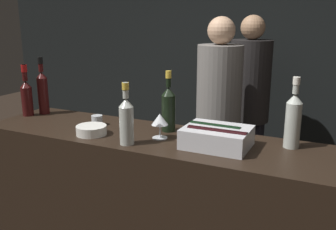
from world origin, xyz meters
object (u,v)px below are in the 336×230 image
object	(u,v)px
rose_wine_bottle	(126,119)
person_blond_tee	(218,114)
red_wine_bottle_black_foil	(43,90)
white_wine_bottle	(293,119)
champagne_bottle	(168,107)
person_in_hoodie	(249,102)
candle_votive	(97,120)
ice_bin_with_bottles	(217,136)
wine_glass	(160,120)
bowl_white	(91,130)
red_wine_bottle_tall	(27,95)

from	to	relation	value
rose_wine_bottle	person_blond_tee	world-z (taller)	person_blond_tee
red_wine_bottle_black_foil	white_wine_bottle	xyz separation A→B (m)	(1.58, 0.01, -0.01)
red_wine_bottle_black_foil	rose_wine_bottle	xyz separation A→B (m)	(0.82, -0.30, -0.03)
red_wine_bottle_black_foil	champagne_bottle	distance (m)	0.92
red_wine_bottle_black_foil	person_in_hoodie	xyz separation A→B (m)	(1.03, 1.45, -0.27)
candle_votive	white_wine_bottle	size ratio (longest dim) A/B	0.19
ice_bin_with_bottles	person_in_hoodie	world-z (taller)	person_in_hoodie
wine_glass	red_wine_bottle_black_foil	xyz separation A→B (m)	(-0.93, 0.14, 0.06)
bowl_white	person_blond_tee	xyz separation A→B (m)	(0.35, 1.17, -0.15)
bowl_white	rose_wine_bottle	distance (m)	0.28
champagne_bottle	red_wine_bottle_tall	size ratio (longest dim) A/B	1.03
champagne_bottle	red_wine_bottle_tall	world-z (taller)	champagne_bottle
ice_bin_with_bottles	red_wine_bottle_black_foil	distance (m)	1.26
bowl_white	person_in_hoodie	xyz separation A→B (m)	(0.47, 1.69, -0.14)
person_in_hoodie	red_wine_bottle_tall	bearing A→B (deg)	102.63
wine_glass	white_wine_bottle	bearing A→B (deg)	12.97
bowl_white	person_in_hoodie	world-z (taller)	person_in_hoodie
ice_bin_with_bottles	person_in_hoodie	distance (m)	1.61
ice_bin_with_bottles	white_wine_bottle	bearing A→B (deg)	24.05
ice_bin_with_bottles	champagne_bottle	distance (m)	0.37
white_wine_bottle	person_blond_tee	size ratio (longest dim) A/B	0.21
champagne_bottle	white_wine_bottle	xyz separation A→B (m)	(0.67, 0.01, 0.01)
bowl_white	red_wine_bottle_black_foil	size ratio (longest dim) A/B	0.44
candle_votive	rose_wine_bottle	distance (m)	0.42
bowl_white	red_wine_bottle_tall	distance (m)	0.65
candle_votive	red_wine_bottle_black_foil	world-z (taller)	red_wine_bottle_black_foil
candle_votive	red_wine_bottle_tall	xyz separation A→B (m)	(-0.54, -0.01, 0.11)
candle_votive	rose_wine_bottle	bearing A→B (deg)	-32.58
ice_bin_with_bottles	champagne_bottle	world-z (taller)	champagne_bottle
bowl_white	red_wine_bottle_black_foil	distance (m)	0.63
rose_wine_bottle	red_wine_bottle_black_foil	bearing A→B (deg)	160.23
wine_glass	rose_wine_bottle	xyz separation A→B (m)	(-0.11, -0.16, 0.03)
person_in_hoodie	person_blond_tee	bearing A→B (deg)	125.28
candle_votive	white_wine_bottle	distance (m)	1.11
candle_votive	wine_glass	bearing A→B (deg)	-7.85
person_blond_tee	rose_wine_bottle	bearing A→B (deg)	46.71
bowl_white	person_in_hoodie	size ratio (longest dim) A/B	0.10
wine_glass	champagne_bottle	size ratio (longest dim) A/B	0.39
champagne_bottle	white_wine_bottle	bearing A→B (deg)	0.87
red_wine_bottle_tall	rose_wine_bottle	bearing A→B (deg)	-13.51
white_wine_bottle	person_in_hoodie	distance (m)	1.56
white_wine_bottle	rose_wine_bottle	bearing A→B (deg)	-158.01
rose_wine_bottle	person_blond_tee	distance (m)	1.26
person_in_hoodie	champagne_bottle	bearing A→B (deg)	133.56
ice_bin_with_bottles	candle_votive	distance (m)	0.77
ice_bin_with_bottles	red_wine_bottle_black_foil	bearing A→B (deg)	173.59
ice_bin_with_bottles	wine_glass	bearing A→B (deg)	179.97
rose_wine_bottle	person_in_hoodie	world-z (taller)	person_in_hoodie
bowl_white	red_wine_bottle_black_foil	world-z (taller)	red_wine_bottle_black_foil
champagne_bottle	person_in_hoodie	xyz separation A→B (m)	(0.12, 1.45, -0.25)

